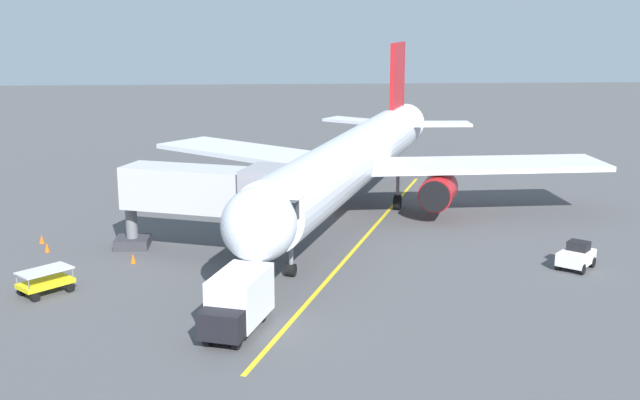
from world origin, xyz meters
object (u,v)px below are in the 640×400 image
Objects in this scene: jet_bridge at (216,193)px; tug_starboard_side at (576,256)px; safety_cone_wing_port at (133,258)px; baggage_cart_near_nose at (45,281)px; safety_cone_nose_left at (42,239)px; safety_cone_wing_starboard at (48,276)px; box_truck_portside at (237,302)px; ground_crew_marshaller at (247,251)px; safety_cone_nose_right at (47,247)px; airplane at (354,160)px.

jet_bridge reaches higher than tug_starboard_side.
jet_bridge is 20.57× the size of safety_cone_wing_port.
baggage_cart_near_nose is 28.43m from tug_starboard_side.
jet_bridge is 11.99m from safety_cone_nose_left.
safety_cone_wing_starboard is (0.44, -2.04, -0.38)m from baggage_cart_near_nose.
baggage_cart_near_nose is 11.36m from box_truck_portside.
jet_bridge is at bearing -51.46° from ground_crew_marshaller.
baggage_cart_near_nose is 5.17× the size of safety_cone_nose_left.
safety_cone_nose_left is 1.00× the size of safety_cone_nose_right.
box_truck_portside is 12.87m from safety_cone_wing_starboard.
jet_bridge is at bearing 172.87° from safety_cone_nose_right.
safety_cone_nose_right is (-0.82, 1.86, 0.00)m from safety_cone_nose_left.
safety_cone_wing_starboard is at bearing 36.06° from airplane.
jet_bridge is 3.98× the size of baggage_cart_near_nose.
ground_crew_marshaller is 18.35m from tug_starboard_side.
tug_starboard_side is 4.94× the size of safety_cone_wing_starboard.
safety_cone_wing_starboard is at bearing 10.26° from ground_crew_marshaller.
safety_cone_wing_port is at bearing -5.87° from tug_starboard_side.
safety_cone_wing_port and safety_cone_wing_starboard have the same top height.
ground_crew_marshaller is 10.81m from baggage_cart_near_nose.
box_truck_portside is at bearing 143.55° from safety_cone_wing_starboard.
airplane is 70.82× the size of safety_cone_wing_starboard.
tug_starboard_side is at bearing -175.34° from baggage_cart_near_nose.
airplane is 13.46m from ground_crew_marshaller.
jet_bridge is at bearing -164.66° from safety_cone_wing_port.
safety_cone_wing_port is at bearing 154.83° from safety_cone_nose_right.
airplane is 17.36m from safety_cone_wing_port.
box_truck_portside is at bearing 130.30° from safety_cone_nose_left.
ground_crew_marshaller is at bearing 163.74° from safety_cone_nose_right.
jet_bridge is 20.64m from tug_starboard_side.
ground_crew_marshaller is 13.89m from safety_cone_nose_left.
ground_crew_marshaller is 12.50m from safety_cone_nose_right.
airplane is 7.81× the size of box_truck_portside.
airplane reaches higher than safety_cone_nose_right.
jet_bridge is 6.02m from safety_cone_wing_port.
airplane is 3.44× the size of jet_bridge.
tug_starboard_side is 30.70m from safety_cone_nose_right.
airplane is at bearing -158.70° from safety_cone_nose_right.
baggage_cart_near_nose is at bearing 36.59° from jet_bridge.
safety_cone_nose_left and safety_cone_wing_port have the same top height.
safety_cone_nose_right is 5.60m from safety_cone_wing_starboard.
safety_cone_nose_right is (11.79, -13.02, -1.11)m from box_truck_portside.
safety_cone_wing_starboard is (-2.30, 7.26, 0.00)m from safety_cone_nose_left.
safety_cone_nose_left is 1.00× the size of safety_cone_wing_starboard.
tug_starboard_side is 31.86m from safety_cone_nose_left.
baggage_cart_near_nose reaches higher than safety_cone_nose_left.
ground_crew_marshaller is at bearing -158.61° from baggage_cart_near_nose.
ground_crew_marshaller is at bearing 56.86° from airplane.
ground_crew_marshaller reaches higher than safety_cone_wing_port.
baggage_cart_near_nose reaches higher than safety_cone_wing_port.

